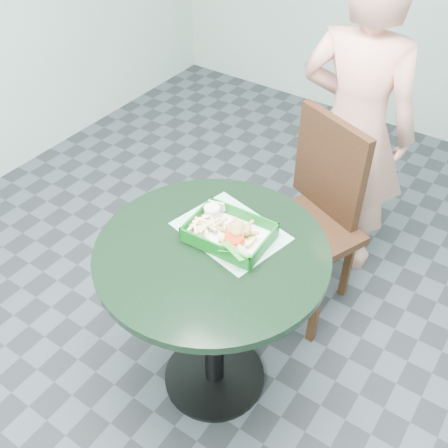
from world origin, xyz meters
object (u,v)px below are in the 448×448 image
Objects in this scene: cafe_table at (213,287)px; dining_chair at (315,208)px; diner_person at (355,127)px; food_basket at (229,239)px; sauce_ramekin at (213,214)px; crab_sandwich at (237,236)px.

dining_chair reaches higher than cafe_table.
cafe_table is at bearing 81.97° from diner_person.
cafe_table is 0.20m from food_basket.
diner_person reaches higher than cafe_table.
cafe_table is 0.68m from dining_chair.
food_basket is 4.80× the size of sauce_ramekin.
dining_chair is at bearing 83.51° from cafe_table.
crab_sandwich is at bearing -2.87° from food_basket.
dining_chair is 3.33× the size of food_basket.
dining_chair is 0.42m from diner_person.
food_basket is (-0.06, -0.60, 0.24)m from dining_chair.
dining_chair is 15.97× the size of sauce_ramekin.
sauce_ramekin is at bearing 159.63° from crab_sandwich.
diner_person is 26.47× the size of sauce_ramekin.
diner_person is at bearing 80.35° from sauce_ramekin.
dining_chair is 7.47× the size of crab_sandwich.
crab_sandwich is at bearing -69.89° from dining_chair.
dining_chair reaches higher than crab_sandwich.
cafe_table is at bearing -56.41° from sauce_ramekin.
dining_chair is at bearing 73.77° from sauce_ramekin.
sauce_ramekin is (-0.10, 0.05, 0.03)m from food_basket.
food_basket is 0.12m from sauce_ramekin.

